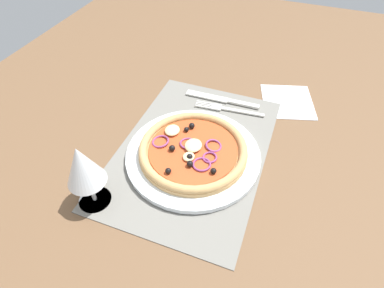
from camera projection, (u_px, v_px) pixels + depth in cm
name	position (u px, v px, depth cm)	size (l,w,h in cm)	color
ground_plane	(193.00, 153.00, 72.28)	(190.00, 140.00, 2.40)	brown
placemat	(193.00, 149.00, 71.27)	(47.42, 32.21, 0.40)	slate
plate	(193.00, 155.00, 69.00)	(29.64, 29.64, 1.17)	white
pizza	(193.00, 150.00, 67.81)	(23.77, 23.77, 2.67)	tan
fork	(225.00, 109.00, 80.77)	(2.98, 18.06, 0.44)	silver
knife	(221.00, 99.00, 83.46)	(2.24, 20.03, 0.62)	silver
wine_glass	(83.00, 167.00, 54.59)	(7.20, 7.20, 14.90)	silver
napkin	(288.00, 101.00, 83.66)	(14.59, 13.13, 0.36)	white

